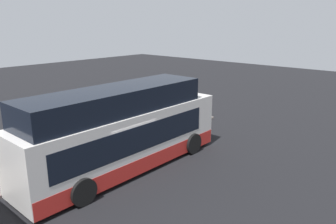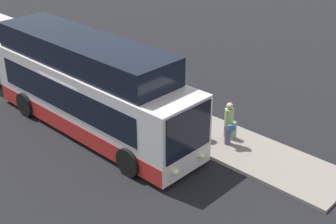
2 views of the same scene
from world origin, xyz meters
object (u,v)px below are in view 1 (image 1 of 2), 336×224
sign_post (50,129)px  trash_bin (80,151)px  suitcase (148,123)px  bus_lead (123,134)px  passenger_boarding (146,121)px  passenger_waiting (156,114)px

sign_post → trash_bin: 1.79m
suitcase → trash_bin: suitcase is taller
bus_lead → suitcase: size_ratio=10.59×
suitcase → trash_bin: (-5.47, -0.75, -0.05)m
trash_bin → bus_lead: bearing=-71.8°
bus_lead → trash_bin: bearing=108.2°
bus_lead → suitcase: bearing=33.7°
bus_lead → passenger_boarding: bus_lead is taller
trash_bin → sign_post: bearing=142.4°
passenger_boarding → suitcase: passenger_boarding is taller
suitcase → sign_post: size_ratio=0.39×
sign_post → passenger_waiting: bearing=-4.1°
passenger_waiting → sign_post: bearing=-60.9°
sign_post → trash_bin: bearing=-37.6°
passenger_boarding → passenger_waiting: 1.41m
suitcase → trash_bin: size_ratio=1.51×
passenger_boarding → trash_bin: 4.42m
passenger_boarding → trash_bin: bearing=30.4°
passenger_waiting → trash_bin: size_ratio=2.70×
passenger_waiting → sign_post: sign_post is taller
passenger_waiting → suitcase: bearing=-120.1°
bus_lead → suitcase: (4.69, 3.13, -1.21)m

